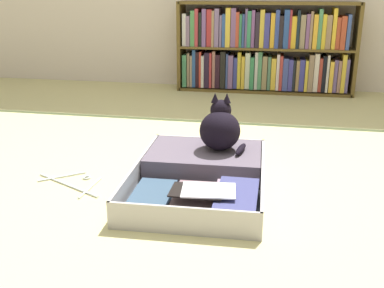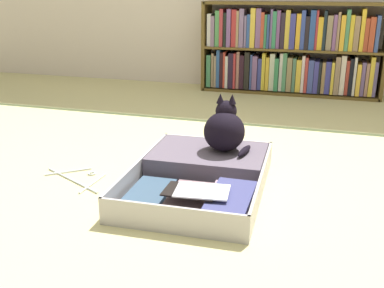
% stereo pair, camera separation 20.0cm
% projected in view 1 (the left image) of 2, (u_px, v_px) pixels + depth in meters
% --- Properties ---
extents(ground_plane, '(10.00, 10.00, 0.00)m').
position_uv_depth(ground_plane, '(182.00, 191.00, 2.11)').
color(ground_plane, '#CDC285').
extents(tatami_border, '(4.80, 0.05, 0.00)m').
position_uv_depth(tatami_border, '(216.00, 122.00, 3.19)').
color(tatami_border, '#3F4828').
rests_on(tatami_border, ground_plane).
extents(bookshelf, '(1.56, 0.27, 0.78)m').
position_uv_depth(bookshelf, '(263.00, 50.00, 4.03)').
color(bookshelf, brown).
rests_on(bookshelf, ground_plane).
extents(open_suitcase, '(0.63, 0.88, 0.12)m').
position_uv_depth(open_suitcase, '(203.00, 174.00, 2.18)').
color(open_suitcase, '#B8B0B0').
rests_on(open_suitcase, ground_plane).
extents(black_cat, '(0.25, 0.23, 0.28)m').
position_uv_depth(black_cat, '(220.00, 129.00, 2.29)').
color(black_cat, black).
rests_on(black_cat, open_suitcase).
extents(clothes_hanger, '(0.39, 0.29, 0.01)m').
position_uv_depth(clothes_hanger, '(74.00, 182.00, 2.19)').
color(clothes_hanger, silver).
rests_on(clothes_hanger, ground_plane).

